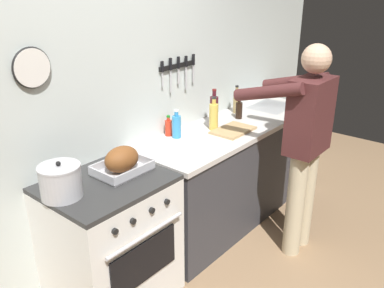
# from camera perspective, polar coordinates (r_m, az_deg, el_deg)

# --- Properties ---
(wall_back) EXTENTS (6.00, 0.13, 2.60)m
(wall_back) POSITION_cam_1_polar(r_m,az_deg,el_deg) (2.83, -13.82, 5.86)
(wall_back) COLOR silver
(wall_back) RESTS_ON ground
(counter_block) EXTENTS (2.03, 0.65, 0.90)m
(counter_block) POSITION_cam_1_polar(r_m,az_deg,el_deg) (3.72, 5.84, -3.57)
(counter_block) COLOR #38383D
(counter_block) RESTS_ON ground
(stove) EXTENTS (0.76, 0.67, 0.90)m
(stove) POSITION_cam_1_polar(r_m,az_deg,el_deg) (2.80, -11.28, -13.40)
(stove) COLOR white
(stove) RESTS_ON ground
(person_cook) EXTENTS (0.51, 0.63, 1.66)m
(person_cook) POSITION_cam_1_polar(r_m,az_deg,el_deg) (3.15, 15.58, 0.66)
(person_cook) COLOR #C6B793
(person_cook) RESTS_ON ground
(roasting_pan) EXTENTS (0.35, 0.26, 0.18)m
(roasting_pan) POSITION_cam_1_polar(r_m,az_deg,el_deg) (2.64, -9.85, -2.40)
(roasting_pan) COLOR #B7B7BC
(roasting_pan) RESTS_ON stove
(stock_pot) EXTENTS (0.24, 0.24, 0.22)m
(stock_pot) POSITION_cam_1_polar(r_m,az_deg,el_deg) (2.43, -18.03, -5.02)
(stock_pot) COLOR #B7B7BC
(stock_pot) RESTS_ON stove
(cutting_board) EXTENTS (0.36, 0.24, 0.02)m
(cutting_board) POSITION_cam_1_polar(r_m,az_deg,el_deg) (3.36, 5.81, 1.95)
(cutting_board) COLOR tan
(cutting_board) RESTS_ON counter_block
(bottle_dish_soap) EXTENTS (0.07, 0.07, 0.23)m
(bottle_dish_soap) POSITION_cam_1_polar(r_m,az_deg,el_deg) (3.19, -2.19, 2.54)
(bottle_dish_soap) COLOR #338CCC
(bottle_dish_soap) RESTS_ON counter_block
(bottle_vinegar) EXTENTS (0.06, 0.06, 0.26)m
(bottle_vinegar) POSITION_cam_1_polar(r_m,az_deg,el_deg) (3.83, 6.27, 5.98)
(bottle_vinegar) COLOR #997F4C
(bottle_vinegar) RESTS_ON counter_block
(bottle_wine_red) EXTENTS (0.07, 0.07, 0.31)m
(bottle_wine_red) POSITION_cam_1_polar(r_m,az_deg,el_deg) (3.48, 3.11, 4.84)
(bottle_wine_red) COLOR #47141E
(bottle_wine_red) RESTS_ON counter_block
(bottle_hot_sauce) EXTENTS (0.05, 0.05, 0.17)m
(bottle_hot_sauce) POSITION_cam_1_polar(r_m,az_deg,el_deg) (3.24, -3.34, 2.35)
(bottle_hot_sauce) COLOR red
(bottle_hot_sauce) RESTS_ON counter_block
(bottle_soy_sauce) EXTENTS (0.06, 0.06, 0.19)m
(bottle_soy_sauce) POSITION_cam_1_polar(r_m,az_deg,el_deg) (3.67, 6.64, 4.81)
(bottle_soy_sauce) COLOR black
(bottle_soy_sauce) RESTS_ON counter_block
(bottle_cooking_oil) EXTENTS (0.08, 0.08, 0.28)m
(bottle_cooking_oil) POSITION_cam_1_polar(r_m,az_deg,el_deg) (3.36, 3.07, 3.96)
(bottle_cooking_oil) COLOR gold
(bottle_cooking_oil) RESTS_ON counter_block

